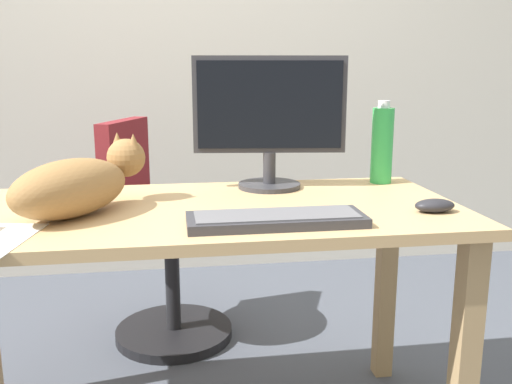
{
  "coord_description": "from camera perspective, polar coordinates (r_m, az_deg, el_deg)",
  "views": [
    {
      "loc": [
        -0.07,
        -1.52,
        1.11
      ],
      "look_at": [
        0.15,
        -0.1,
        0.79
      ],
      "focal_mm": 39.58,
      "sensor_mm": 36.0,
      "label": 1
    }
  ],
  "objects": [
    {
      "name": "cat",
      "position": [
        1.54,
        -17.66,
        0.75
      ],
      "size": [
        0.41,
        0.49,
        0.2
      ],
      "color": "olive",
      "rests_on": "desk"
    },
    {
      "name": "water_bottle",
      "position": [
        1.92,
        12.63,
        4.7
      ],
      "size": [
        0.07,
        0.07,
        0.27
      ],
      "color": "green",
      "rests_on": "desk"
    },
    {
      "name": "desk",
      "position": [
        1.6,
        -5.97,
        -5.23
      ],
      "size": [
        1.48,
        0.67,
        0.73
      ],
      "color": "tan",
      "rests_on": "ground_plane"
    },
    {
      "name": "keyboard",
      "position": [
        1.39,
        2.06,
        -2.76
      ],
      "size": [
        0.44,
        0.15,
        0.03
      ],
      "color": "#333338",
      "rests_on": "desk"
    },
    {
      "name": "back_wall",
      "position": [
        3.07,
        -7.77,
        16.0
      ],
      "size": [
        6.0,
        0.04,
        2.6
      ],
      "primitive_type": "cube",
      "color": "beige",
      "rests_on": "ground_plane"
    },
    {
      "name": "office_chair",
      "position": [
        2.34,
        -9.71,
        -5.6
      ],
      "size": [
        0.51,
        0.48,
        0.9
      ],
      "color": "black",
      "rests_on": "ground_plane"
    },
    {
      "name": "monitor",
      "position": [
        1.78,
        1.39,
        7.57
      ],
      "size": [
        0.48,
        0.2,
        0.42
      ],
      "color": "#333338",
      "rests_on": "desk"
    },
    {
      "name": "computer_mouse",
      "position": [
        1.58,
        17.61,
        -1.31
      ],
      "size": [
        0.11,
        0.06,
        0.04
      ],
      "primitive_type": "ellipsoid",
      "color": "#232328",
      "rests_on": "desk"
    }
  ]
}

